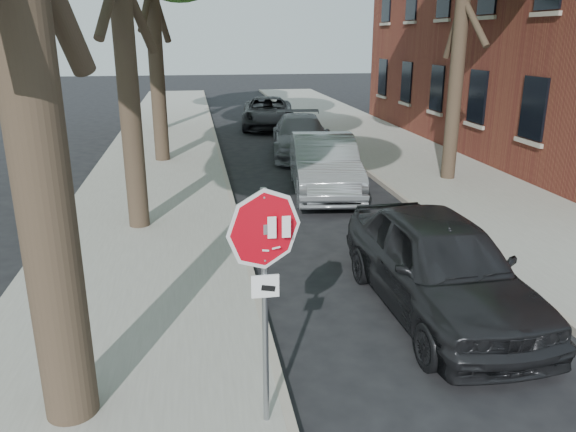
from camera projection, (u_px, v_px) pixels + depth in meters
name	position (u px, v px, depth m)	size (l,w,h in m)	color
ground	(329.00, 421.00, 6.24)	(120.00, 120.00, 0.00)	black
sidewalk_left	(157.00, 175.00, 17.10)	(4.00, 55.00, 0.12)	gray
sidewalk_right	(421.00, 165.00, 18.45)	(4.00, 55.00, 0.12)	gray
curb_left	(224.00, 172.00, 17.42)	(0.12, 55.00, 0.13)	#9E9384
curb_right	(361.00, 167.00, 18.12)	(0.12, 55.00, 0.13)	#9E9384
stop_sign	(265.00, 264.00, 5.52)	(0.76, 0.34, 2.61)	gray
car_a	(439.00, 265.00, 8.52)	(1.84, 4.58, 1.56)	black
car_b	(324.00, 165.00, 15.15)	(1.65, 4.72, 1.56)	gray
car_c	(301.00, 136.00, 20.00)	(1.97, 4.85, 1.41)	#56575C
car_d	(268.00, 113.00, 26.10)	(2.33, 5.05, 1.40)	black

